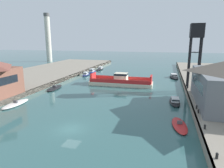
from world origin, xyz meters
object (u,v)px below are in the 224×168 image
Objects in this scene: smokestack_distant_a at (48,36)px; moored_boat_far_right at (16,104)px; moored_boat_upstream_a at (86,74)px; moored_boat_far_left at (100,69)px; moored_boat_near_left at (55,88)px; crane_tower at (196,38)px; moored_boat_near_right at (92,71)px; chain_ferry at (121,81)px; moored_boat_upstream_b at (180,125)px; moored_boat_mid_right at (175,101)px; moored_boat_mid_left at (174,76)px.

moored_boat_far_right is at bearing -61.96° from smokestack_distant_a.
moored_boat_far_right is at bearing -91.04° from moored_boat_upstream_a.
moored_boat_far_left is 0.28× the size of smokestack_distant_a.
crane_tower is at bearing 9.71° from moored_boat_near_left.
moored_boat_near_right is 55.89m from smokestack_distant_a.
moored_boat_upstream_b is (15.74, -26.64, -0.87)m from chain_ferry.
moored_boat_upstream_a is (0.42, 21.83, 0.29)m from moored_boat_near_left.
smokestack_distant_a is (-78.67, 56.49, 1.68)m from crane_tower.
smokestack_distant_a reaches higher than crane_tower.
moored_boat_upstream_b is (32.05, -54.43, -0.23)m from moored_boat_far_left.
moored_boat_far_left is at bearing 126.86° from moored_boat_mid_right.
moored_boat_mid_left reaches higher than moored_boat_far_right.
smokestack_distant_a is at bearing 135.75° from moored_boat_upstream_a.
moored_boat_upstream_a is (0.67, 36.75, 0.28)m from moored_boat_far_right.
chain_ferry is 19.62m from moored_boat_near_left.
moored_boat_upstream_a is at bearing -91.28° from moored_boat_far_left.
chain_ferry is 23.93m from crane_tower.
moored_boat_upstream_b is at bearing -46.99° from smokestack_distant_a.
moored_boat_near_right is (0.21, 28.97, 0.38)m from moored_boat_near_left.
moored_boat_near_right is 0.82× the size of moored_boat_far_left.
moored_boat_near_left is 0.29× the size of smokestack_distant_a.
moored_boat_far_right is (-1.02, -52.32, -0.22)m from moored_boat_far_left.
smokestack_distant_a is (-58.74, 53.20, 14.49)m from chain_ferry.
moored_boat_upstream_b is at bearing -54.67° from moored_boat_near_right.
chain_ferry is 2.76× the size of moored_boat_upstream_b.
chain_ferry is at bearing -59.57° from moored_boat_far_left.
moored_boat_near_right is at bearing 91.62° from moored_boat_upstream_a.
moored_boat_near_left is 36.97m from moored_boat_upstream_b.
moored_boat_near_right is 0.42× the size of crane_tower.
moored_boat_upstream_a is (-32.62, -4.50, 0.03)m from moored_boat_mid_left.
chain_ferry reaches higher than moored_boat_mid_right.
smokestack_distant_a reaches higher than moored_boat_far_left.
moored_boat_far_right is at bearing 176.36° from moored_boat_upstream_b.
moored_boat_near_left is 1.28× the size of moored_boat_upstream_a.
moored_boat_upstream_b is (0.39, -12.19, -0.27)m from moored_boat_mid_right.
moored_boat_far_right is 0.45× the size of crane_tower.
moored_boat_upstream_a is (0.20, -7.14, -0.09)m from moored_boat_near_right.
moored_boat_near_right is 8.46m from moored_boat_far_left.
chain_ferry is 0.65× the size of smokestack_distant_a.
moored_boat_mid_left is at bearing 89.71° from moored_boat_upstream_b.
smokestack_distant_a is at bearing 137.60° from moored_boat_mid_right.
moored_boat_near_right is at bearing -38.96° from smokestack_distant_a.
moored_boat_near_right is 0.92× the size of moored_boat_far_right.
moored_boat_upstream_b is 110.26m from smokestack_distant_a.
moored_boat_upstream_b is (32.40, -38.85, -0.28)m from moored_boat_upstream_a.
crane_tower is 0.56× the size of smokestack_distant_a.
moored_boat_upstream_a is at bearing -44.25° from smokestack_distant_a.
moored_boat_mid_right is (32.42, -4.83, 0.27)m from moored_boat_near_left.
moored_boat_mid_left is at bearing 38.56° from moored_boat_near_left.
smokestack_distant_a is (-41.40, 77.74, 15.35)m from moored_boat_far_right.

